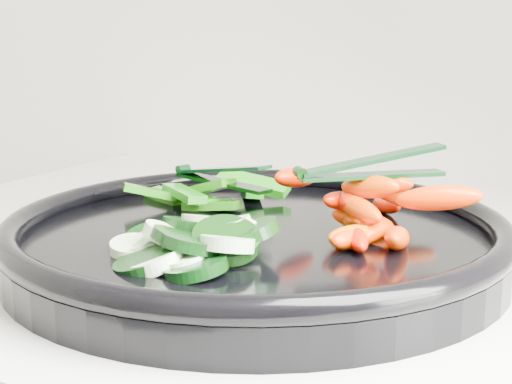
% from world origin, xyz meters
% --- Properties ---
extents(veggie_tray, '(0.47, 0.47, 0.04)m').
position_xyz_m(veggie_tray, '(-0.61, 1.62, 0.95)').
color(veggie_tray, black).
rests_on(veggie_tray, counter).
extents(cucumber_pile, '(0.12, 0.11, 0.04)m').
position_xyz_m(cucumber_pile, '(-0.63, 1.54, 0.96)').
color(cucumber_pile, black).
rests_on(cucumber_pile, veggie_tray).
extents(carrot_pile, '(0.16, 0.16, 0.06)m').
position_xyz_m(carrot_pile, '(-0.53, 1.64, 0.97)').
color(carrot_pile, '#E05C00').
rests_on(carrot_pile, veggie_tray).
extents(pepper_pile, '(0.13, 0.11, 0.03)m').
position_xyz_m(pepper_pile, '(-0.69, 1.68, 0.96)').
color(pepper_pile, '#0E6C0A').
rests_on(pepper_pile, veggie_tray).
extents(tong_carrot, '(0.10, 0.08, 0.02)m').
position_xyz_m(tong_carrot, '(-0.53, 1.65, 1.00)').
color(tong_carrot, black).
rests_on(tong_carrot, carrot_pile).
extents(tong_pepper, '(0.11, 0.05, 0.02)m').
position_xyz_m(tong_pepper, '(-0.68, 1.69, 0.98)').
color(tong_pepper, black).
rests_on(tong_pepper, pepper_pile).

